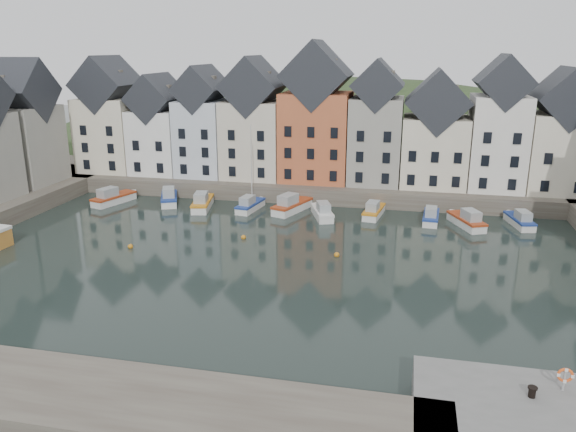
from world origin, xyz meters
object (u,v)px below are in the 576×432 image
(boat_d, at_px, (250,205))
(life_ring_post, at_px, (565,376))
(mooring_bollard, at_px, (532,391))
(boat_a, at_px, (113,198))

(boat_d, bearing_deg, life_ring_post, -43.98)
(mooring_bollard, height_order, life_ring_post, life_ring_post)
(boat_a, bearing_deg, mooring_bollard, -22.00)
(mooring_bollard, xyz_separation_m, life_ring_post, (1.66, 0.91, 0.55))
(mooring_bollard, relative_size, life_ring_post, 0.43)
(boat_d, xyz_separation_m, mooring_bollard, (25.02, -36.02, 1.64))
(boat_d, bearing_deg, boat_a, -168.98)
(boat_d, distance_m, life_ring_post, 44.15)
(boat_a, distance_m, life_ring_post, 56.16)
(boat_d, height_order, mooring_bollard, boat_d)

